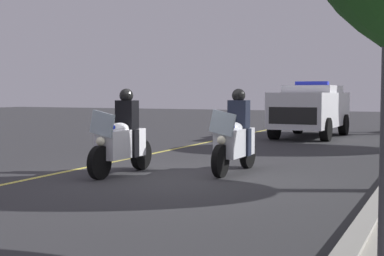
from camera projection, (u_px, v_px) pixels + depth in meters
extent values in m
plane|color=#333335|center=(169.00, 178.00, 10.54)|extent=(80.00, 80.00, 0.00)
cube|color=#E0D14C|center=(70.00, 171.00, 11.51)|extent=(48.00, 0.12, 0.01)
cylinder|color=black|center=(99.00, 163.00, 10.33)|extent=(0.64, 0.14, 0.64)
cylinder|color=black|center=(141.00, 155.00, 11.68)|extent=(0.64, 0.16, 0.64)
cube|color=white|center=(121.00, 144.00, 10.97)|extent=(1.21, 0.47, 0.56)
ellipsoid|color=white|center=(119.00, 129.00, 10.90)|extent=(0.57, 0.33, 0.24)
cube|color=silver|center=(102.00, 124.00, 10.38)|extent=(0.07, 0.56, 0.53)
sphere|color=#F9F4CC|center=(100.00, 141.00, 10.34)|extent=(0.17, 0.17, 0.17)
sphere|color=red|center=(99.00, 127.00, 10.57)|extent=(0.09, 0.09, 0.09)
sphere|color=#1933F2|center=(113.00, 127.00, 10.43)|extent=(0.09, 0.09, 0.09)
cube|color=black|center=(127.00, 115.00, 11.14)|extent=(0.29, 0.41, 0.60)
cube|color=black|center=(134.00, 143.00, 11.03)|extent=(0.18, 0.14, 0.56)
cube|color=black|center=(117.00, 142.00, 11.21)|extent=(0.18, 0.14, 0.56)
sphere|color=black|center=(126.00, 95.00, 11.09)|extent=(0.28, 0.28, 0.28)
cylinder|color=black|center=(220.00, 161.00, 10.57)|extent=(0.64, 0.14, 0.64)
cylinder|color=black|center=(248.00, 153.00, 11.92)|extent=(0.64, 0.16, 0.64)
cube|color=silver|center=(235.00, 142.00, 11.21)|extent=(1.21, 0.47, 0.56)
ellipsoid|color=silver|center=(234.00, 128.00, 11.14)|extent=(0.57, 0.33, 0.24)
cube|color=silver|center=(223.00, 123.00, 10.62)|extent=(0.07, 0.56, 0.53)
sphere|color=#F9F4CC|center=(221.00, 140.00, 10.58)|extent=(0.17, 0.17, 0.17)
sphere|color=red|center=(218.00, 126.00, 10.81)|extent=(0.09, 0.09, 0.09)
sphere|color=#1933F2|center=(233.00, 126.00, 10.67)|extent=(0.09, 0.09, 0.09)
cube|color=black|center=(239.00, 115.00, 11.38)|extent=(0.29, 0.41, 0.60)
cube|color=black|center=(247.00, 142.00, 11.27)|extent=(0.18, 0.14, 0.56)
cube|color=black|center=(229.00, 141.00, 11.45)|extent=(0.18, 0.14, 0.56)
sphere|color=black|center=(239.00, 95.00, 11.33)|extent=(0.28, 0.28, 0.28)
cube|color=silver|center=(311.00, 109.00, 20.18)|extent=(4.94, 2.02, 1.24)
cube|color=silver|center=(313.00, 90.00, 20.40)|extent=(2.44, 1.80, 0.36)
cube|color=#2633D8|center=(312.00, 83.00, 20.21)|extent=(0.31, 1.21, 0.14)
cube|color=black|center=(293.00, 116.00, 18.04)|extent=(0.16, 1.62, 0.56)
cylinder|color=black|center=(326.00, 129.00, 18.43)|extent=(0.81, 0.30, 0.80)
cylinder|color=black|center=(274.00, 128.00, 19.23)|extent=(0.81, 0.30, 0.80)
cylinder|color=black|center=(344.00, 125.00, 21.21)|extent=(0.81, 0.30, 0.80)
cylinder|color=black|center=(298.00, 124.00, 22.00)|extent=(0.81, 0.30, 0.80)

